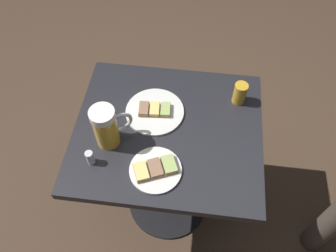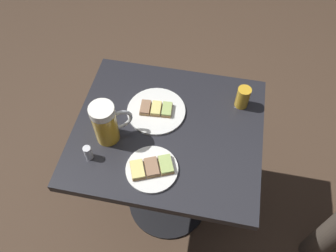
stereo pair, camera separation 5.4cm
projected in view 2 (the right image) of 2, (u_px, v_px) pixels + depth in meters
name	position (u px, v px, depth m)	size (l,w,h in m)	color
ground_plane	(168.00, 200.00, 1.92)	(6.00, 6.00, 0.00)	#4C3828
cafe_table	(168.00, 151.00, 1.47)	(0.65, 0.74, 0.73)	black
plate_near	(156.00, 110.00, 1.37)	(0.24, 0.24, 0.03)	white
plate_far	(152.00, 168.00, 1.22)	(0.19, 0.19, 0.03)	white
beer_mug	(106.00, 123.00, 1.23)	(0.11, 0.14, 0.18)	gold
beer_glass_small	(243.00, 97.00, 1.36)	(0.05, 0.05, 0.09)	gold
salt_shaker	(88.00, 153.00, 1.23)	(0.03, 0.03, 0.06)	silver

